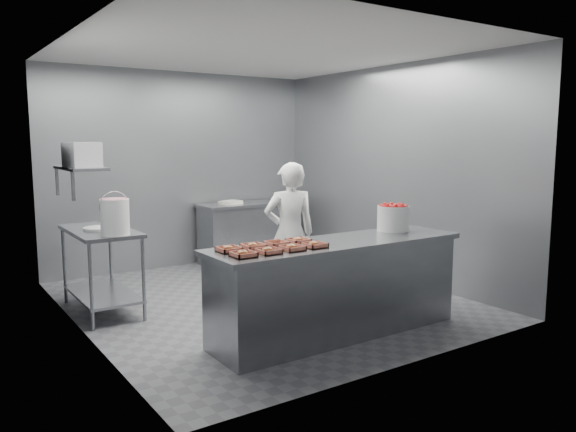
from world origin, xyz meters
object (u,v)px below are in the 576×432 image
object	(u,v)px
prep_table	(101,258)
strawberry_tub	(393,217)
tray_2	(292,248)
tray_5	(253,246)
tray_3	(314,245)
tray_1	(268,251)
worker	(290,233)
service_counter	(337,287)
tray_4	(229,249)
glaze_bucket	(115,216)
tray_6	(276,243)
back_counter	(248,232)
tray_7	(298,240)
appliance	(82,155)
tray_0	(243,254)

from	to	relation	value
prep_table	strawberry_tub	distance (m)	3.12
tray_2	tray_5	distance (m)	0.35
tray_3	strawberry_tub	distance (m)	1.26
tray_1	strawberry_tub	bearing A→B (deg)	9.17
worker	service_counter	bearing A→B (deg)	97.81
tray_3	tray_1	bearing A→B (deg)	180.00
tray_1	tray_4	size ratio (longest dim) A/B	1.00
tray_4	worker	xyz separation A→B (m)	(1.30, 0.99, -0.13)
prep_table	tray_5	distance (m)	2.02
tray_3	glaze_bucket	distance (m)	2.07
tray_5	tray_6	world-z (taller)	tray_5
back_counter	strawberry_tub	size ratio (longest dim) A/B	4.59
prep_table	tray_7	size ratio (longest dim) A/B	6.40
glaze_bucket	tray_7	bearing A→B (deg)	-47.85
glaze_bucket	tray_1	bearing A→B (deg)	-64.67
tray_1	tray_6	distance (m)	0.35
tray_4	tray_5	bearing A→B (deg)	0.00
back_counter	strawberry_tub	bearing A→B (deg)	-90.80
tray_5	tray_2	bearing A→B (deg)	-46.10
tray_4	tray_5	distance (m)	0.24
prep_table	tray_1	bearing A→B (deg)	-68.78
tray_1	tray_7	distance (m)	0.54
back_counter	tray_6	bearing A→B (deg)	-115.66
service_counter	tray_3	world-z (taller)	tray_3
back_counter	appliance	size ratio (longest dim) A/B	4.50
tray_6	glaze_bucket	bearing A→B (deg)	126.28
tray_4	tray_0	bearing A→B (deg)	-90.00
tray_6	strawberry_tub	distance (m)	1.46
tray_2	tray_3	xyz separation A→B (m)	(0.24, 0.00, 0.00)
appliance	tray_4	bearing A→B (deg)	-75.42
tray_7	service_counter	bearing A→B (deg)	-18.89
tray_0	tray_6	xyz separation A→B (m)	(0.48, 0.25, -0.00)
tray_5	glaze_bucket	world-z (taller)	glaze_bucket
tray_0	tray_5	bearing A→B (deg)	46.10
strawberry_tub	glaze_bucket	xyz separation A→B (m)	(-2.48, 1.36, 0.04)
tray_4	worker	distance (m)	1.64
prep_table	glaze_bucket	size ratio (longest dim) A/B	2.75
tray_1	tray_3	bearing A→B (deg)	0.00
back_counter	tray_1	size ratio (longest dim) A/B	8.01
tray_6	glaze_bucket	distance (m)	1.73
tray_3	strawberry_tub	world-z (taller)	strawberry_tub
tray_7	tray_2	bearing A→B (deg)	-133.90
prep_table	strawberry_tub	world-z (taller)	strawberry_tub
service_counter	tray_6	size ratio (longest dim) A/B	13.88
tray_0	tray_5	world-z (taller)	same
prep_table	back_counter	distance (m)	2.87
prep_table	tray_1	distance (m)	2.25
back_counter	worker	xyz separation A→B (m)	(-0.69, -2.13, 0.34)
tray_7	tray_0	bearing A→B (deg)	-160.89
tray_4	glaze_bucket	size ratio (longest dim) A/B	0.43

